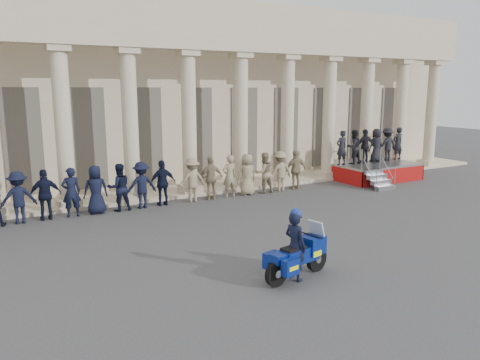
# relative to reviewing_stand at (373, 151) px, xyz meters

# --- Properties ---
(ground) EXTENTS (90.00, 90.00, 0.00)m
(ground) POSITION_rel_reviewing_stand_xyz_m (-11.27, -6.96, -1.45)
(ground) COLOR #3A3A3C
(ground) RESTS_ON ground
(building) EXTENTS (40.00, 12.50, 9.00)m
(building) POSITION_rel_reviewing_stand_xyz_m (-11.27, 7.78, 3.07)
(building) COLOR #C1B091
(building) RESTS_ON ground
(officer_rank) EXTENTS (19.18, 0.71, 1.86)m
(officer_rank) POSITION_rel_reviewing_stand_xyz_m (-14.17, -0.15, -0.52)
(officer_rank) COLOR black
(officer_rank) RESTS_ON ground
(reviewing_stand) EXTENTS (4.64, 4.10, 2.63)m
(reviewing_stand) POSITION_rel_reviewing_stand_xyz_m (0.00, 0.00, 0.00)
(reviewing_stand) COLOR gray
(reviewing_stand) RESTS_ON ground
(motorcycle) EXTENTS (2.12, 1.03, 1.37)m
(motorcycle) POSITION_rel_reviewing_stand_xyz_m (-11.33, -8.94, -0.86)
(motorcycle) COLOR black
(motorcycle) RESTS_ON ground
(rider) EXTENTS (0.54, 0.71, 1.84)m
(rider) POSITION_rel_reviewing_stand_xyz_m (-11.45, -8.97, -0.54)
(rider) COLOR black
(rider) RESTS_ON ground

